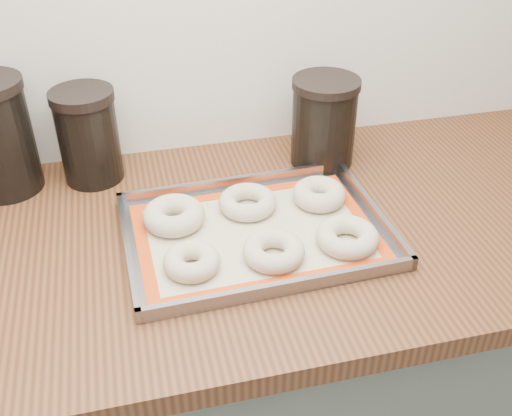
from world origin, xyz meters
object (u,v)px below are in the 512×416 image
object	(u,v)px
bagel_back_mid	(248,202)
bagel_back_right	(319,194)
bagel_front_right	(347,237)
canister_right	(324,122)
bagel_front_left	(192,261)
canister_mid	(88,136)
bagel_front_mid	(274,251)
baking_tray	(256,232)
bagel_back_left	(174,215)

from	to	relation	value
bagel_back_mid	bagel_back_right	bearing A→B (deg)	-4.08
bagel_front_right	canister_right	xyz separation A→B (m)	(0.05, 0.29, 0.07)
bagel_front_left	canister_mid	bearing A→B (deg)	113.52
bagel_front_mid	canister_right	distance (m)	0.36
bagel_back_right	baking_tray	bearing A→B (deg)	-154.19
bagel_back_mid	bagel_back_right	xyz separation A→B (m)	(0.14, -0.01, 0.00)
baking_tray	canister_mid	bearing A→B (deg)	135.27
baking_tray	bagel_front_right	xyz separation A→B (m)	(0.15, -0.07, 0.01)
bagel_front_left	baking_tray	bearing A→B (deg)	29.20
canister_mid	bagel_front_mid	bearing A→B (deg)	-50.49
bagel_back_right	bagel_front_right	bearing A→B (deg)	-87.70
bagel_front_right	canister_mid	distance (m)	0.55
bagel_back_left	bagel_back_right	xyz separation A→B (m)	(0.28, 0.01, -0.00)
bagel_front_right	bagel_back_left	world-z (taller)	bagel_back_left
bagel_front_left	bagel_front_mid	xyz separation A→B (m)	(0.14, -0.01, -0.00)
bagel_front_left	bagel_front_right	bearing A→B (deg)	0.19
baking_tray	bagel_front_mid	xyz separation A→B (m)	(0.01, -0.08, 0.01)
bagel_back_right	canister_mid	size ratio (longest dim) A/B	0.53
bagel_back_right	bagel_front_left	bearing A→B (deg)	-152.56
bagel_back_left	canister_right	xyz separation A→B (m)	(0.34, 0.16, 0.07)
bagel_front_mid	bagel_back_left	xyz separation A→B (m)	(-0.15, 0.14, 0.00)
bagel_back_right	canister_right	world-z (taller)	canister_right
baking_tray	bagel_front_right	distance (m)	0.16
bagel_front_left	canister_mid	world-z (taller)	canister_mid
baking_tray	bagel_front_left	distance (m)	0.14
canister_mid	canister_right	xyz separation A→B (m)	(0.47, -0.05, -0.00)
bagel_front_left	canister_right	bearing A→B (deg)	42.19
baking_tray	canister_mid	distance (m)	0.40
bagel_front_left	canister_mid	distance (m)	0.38
bagel_back_right	canister_right	xyz separation A→B (m)	(0.06, 0.16, 0.07)
bagel_front_right	canister_mid	bearing A→B (deg)	140.91
canister_mid	canister_right	bearing A→B (deg)	-5.78
bagel_front_right	bagel_back_right	size ratio (longest dim) A/B	1.07
bagel_back_mid	bagel_front_right	bearing A→B (deg)	-45.77
bagel_back_mid	bagel_back_right	world-z (taller)	bagel_back_right
bagel_front_left	bagel_back_mid	distance (m)	0.20
baking_tray	bagel_back_mid	size ratio (longest dim) A/B	4.35
bagel_front_mid	bagel_back_left	size ratio (longest dim) A/B	0.94
baking_tray	bagel_back_left	distance (m)	0.15
bagel_back_left	baking_tray	bearing A→B (deg)	-24.46
baking_tray	bagel_back_left	world-z (taller)	bagel_back_left
bagel_front_left	bagel_back_mid	world-z (taller)	bagel_front_left
bagel_back_left	canister_right	world-z (taller)	canister_right
bagel_front_mid	bagel_back_right	distance (m)	0.19
bagel_front_right	bagel_front_mid	bearing A→B (deg)	-177.24
baking_tray	bagel_back_mid	bearing A→B (deg)	88.06
baking_tray	canister_right	size ratio (longest dim) A/B	2.53
bagel_back_left	bagel_front_right	bearing A→B (deg)	-24.97
bagel_front_mid	bagel_back_right	bearing A→B (deg)	48.28
bagel_back_left	bagel_back_mid	distance (m)	0.14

